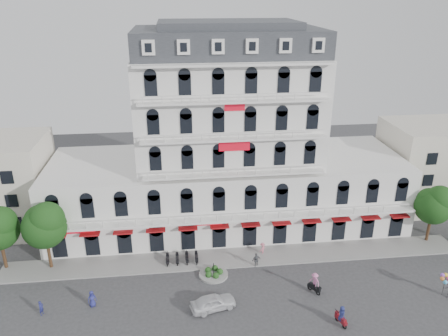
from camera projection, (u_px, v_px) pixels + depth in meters
ground at (250, 310)px, 42.62m from camera, size 120.00×120.00×0.00m
sidewalk at (237, 258)px, 50.86m from camera, size 53.00×4.00×0.16m
main_building at (228, 152)px, 55.39m from camera, size 45.00×15.00×25.80m
flank_building_east at (435, 165)px, 61.93m from camera, size 14.00×10.00×12.00m
traffic_island at (214, 273)px, 47.72m from camera, size 3.20×3.20×1.60m
parked_scooter_row at (182, 263)px, 50.03m from camera, size 4.40×1.80×1.10m
tree_west_inner at (44, 224)px, 46.95m from camera, size 4.76×4.76×8.25m
tree_east_inner at (434, 204)px, 52.38m from camera, size 4.40×4.37×7.57m
parked_car at (213, 302)px, 42.54m from camera, size 4.81×2.89×1.53m
rider_east at (341, 316)px, 40.42m from camera, size 0.77×1.66×2.08m
rider_center at (314, 282)px, 44.69m from camera, size 1.23×1.50×2.34m
pedestrian_left at (92, 299)px, 42.87m from camera, size 1.00×0.85×1.74m
pedestrian_mid at (256, 260)px, 49.01m from camera, size 1.10×0.67×1.75m
pedestrian_right at (262, 249)px, 51.40m from camera, size 1.09×1.07×1.50m
pedestrian_far at (41, 308)px, 41.80m from camera, size 0.56×0.66×1.53m
balloon_vendor at (448, 286)px, 44.14m from camera, size 1.50×1.37×2.45m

